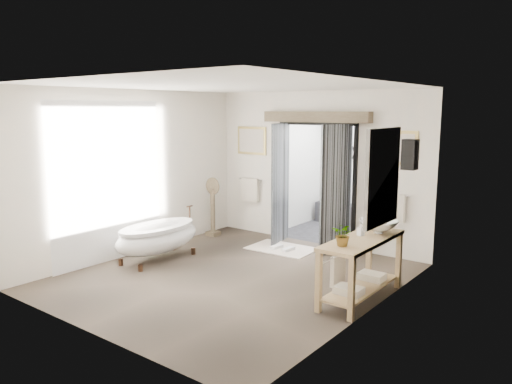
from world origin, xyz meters
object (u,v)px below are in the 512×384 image
Objects in this scene: clawfoot_tub at (158,237)px; rug at (282,248)px; vanity at (359,263)px; basin at (379,227)px.

clawfoot_tub is 1.41× the size of rug.
clawfoot_tub reaches higher than rug.
rug is (-2.23, 1.40, -0.50)m from vanity.
vanity is 1.33× the size of rug.
rug is at bearing 54.71° from clawfoot_tub.
clawfoot_tub is 3.09× the size of basin.
vanity is at bearing 7.24° from clawfoot_tub.
basin reaches higher than rug.
basin is at bearing -23.02° from rug.
clawfoot_tub is 3.57m from vanity.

